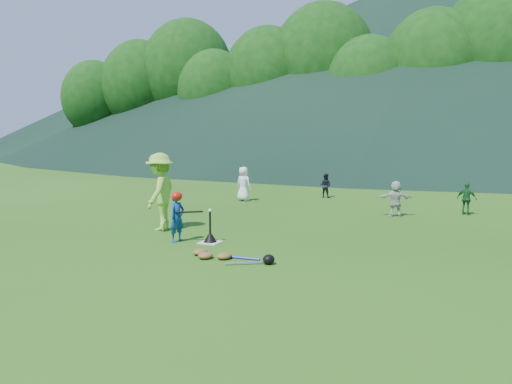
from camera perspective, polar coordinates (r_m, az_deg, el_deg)
ground at (r=11.32m, az=-5.25°, el=-5.80°), size 120.00×120.00×0.00m
home_plate at (r=11.31m, az=-5.25°, el=-5.75°), size 0.45×0.45×0.02m
baseball at (r=11.18m, az=-5.29°, el=-2.10°), size 0.08×0.08×0.08m
batter_child at (r=11.41m, az=-9.00°, el=-2.88°), size 0.34×0.45×1.12m
adult_coach at (r=12.92m, az=-10.89°, el=0.05°), size 1.02×1.41×1.97m
fielder_a at (r=18.54m, az=-1.44°, el=0.93°), size 0.69×0.52×1.28m
fielder_b at (r=19.78m, az=7.93°, el=0.74°), size 0.50×0.41×0.95m
fielder_c at (r=16.52m, az=22.94°, el=-0.70°), size 0.63×0.40×1.00m
fielder_d at (r=15.46m, az=15.65°, el=-0.74°), size 1.04×0.68×1.07m
batting_tee at (r=11.29m, az=-5.25°, el=-5.16°), size 0.30×0.30×0.68m
batter_gear at (r=11.34m, az=-8.93°, el=-0.63°), size 0.71×0.31×0.48m
equipment_pile at (r=9.79m, az=-3.69°, el=-7.29°), size 1.80×0.71×0.19m
outfield_fence at (r=38.05m, az=16.05°, el=3.51°), size 70.07×0.08×1.33m
tree_line at (r=44.15m, az=17.76°, el=13.58°), size 70.04×11.40×14.82m
distant_hills at (r=93.22m, az=16.50°, el=13.79°), size 155.00×140.00×32.00m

